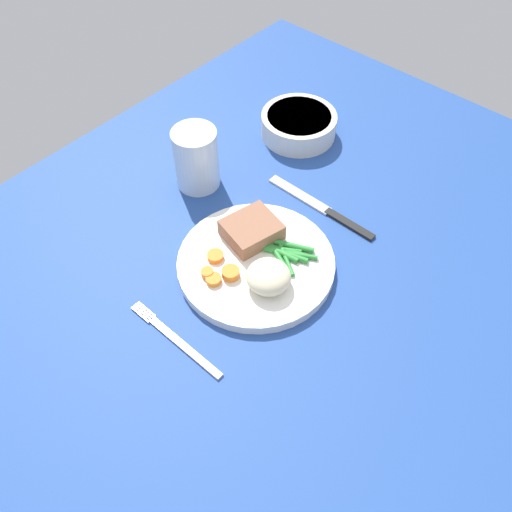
# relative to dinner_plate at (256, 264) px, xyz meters

# --- Properties ---
(dining_table) EXTENTS (1.20, 0.90, 0.02)m
(dining_table) POSITION_rel_dinner_plate_xyz_m (-0.01, -0.01, -0.02)
(dining_table) COLOR #234793
(dining_table) RESTS_ON ground
(dinner_plate) EXTENTS (0.23, 0.23, 0.02)m
(dinner_plate) POSITION_rel_dinner_plate_xyz_m (0.00, 0.00, 0.00)
(dinner_plate) COLOR white
(dinner_plate) RESTS_ON dining_table
(meat_portion) EXTENTS (0.09, 0.09, 0.03)m
(meat_portion) POSITION_rel_dinner_plate_xyz_m (0.03, 0.04, 0.02)
(meat_portion) COLOR #936047
(meat_portion) RESTS_ON dinner_plate
(mashed_potatoes) EXTENTS (0.06, 0.06, 0.04)m
(mashed_potatoes) POSITION_rel_dinner_plate_xyz_m (-0.02, -0.04, 0.03)
(mashed_potatoes) COLOR beige
(mashed_potatoes) RESTS_ON dinner_plate
(carrot_slices) EXTENTS (0.06, 0.06, 0.01)m
(carrot_slices) POSITION_rel_dinner_plate_xyz_m (-0.05, 0.02, 0.01)
(carrot_slices) COLOR orange
(carrot_slices) RESTS_ON dinner_plate
(green_beans) EXTENTS (0.06, 0.10, 0.01)m
(green_beans) POSITION_rel_dinner_plate_xyz_m (0.04, -0.02, 0.01)
(green_beans) COLOR #2D8C38
(green_beans) RESTS_ON dinner_plate
(fork) EXTENTS (0.01, 0.17, 0.00)m
(fork) POSITION_rel_dinner_plate_xyz_m (-0.16, -0.00, -0.01)
(fork) COLOR silver
(fork) RESTS_ON dining_table
(knife) EXTENTS (0.02, 0.21, 0.01)m
(knife) POSITION_rel_dinner_plate_xyz_m (0.16, -0.00, -0.01)
(knife) COLOR black
(knife) RESTS_ON dining_table
(water_glass) EXTENTS (0.07, 0.07, 0.10)m
(water_glass) POSITION_rel_dinner_plate_xyz_m (0.07, 0.19, 0.04)
(water_glass) COLOR silver
(water_glass) RESTS_ON dining_table
(salad_bowl) EXTENTS (0.14, 0.14, 0.04)m
(salad_bowl) POSITION_rel_dinner_plate_xyz_m (0.28, 0.15, 0.02)
(salad_bowl) COLOR silver
(salad_bowl) RESTS_ON dining_table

